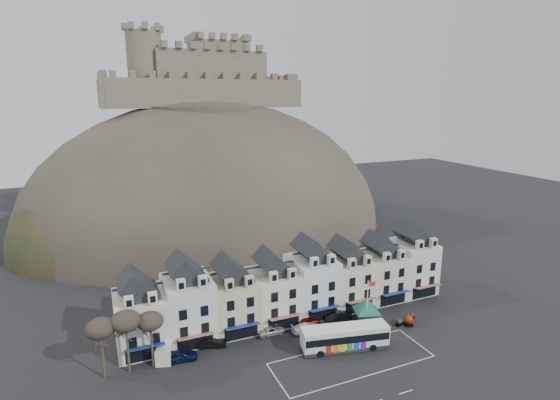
# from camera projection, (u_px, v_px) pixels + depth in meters

# --- Properties ---
(ground) EXTENTS (300.00, 300.00, 0.00)m
(ground) POSITION_uv_depth(u_px,v_px,m) (344.00, 369.00, 57.52)
(ground) COLOR black
(ground) RESTS_ON ground
(coach_bay_markings) EXTENTS (22.00, 7.50, 0.01)m
(coach_bay_markings) POSITION_uv_depth(u_px,v_px,m) (352.00, 360.00, 59.41)
(coach_bay_markings) COLOR silver
(coach_bay_markings) RESTS_ON ground
(townhouse_terrace) EXTENTS (54.40, 9.35, 11.80)m
(townhouse_terrace) POSITION_uv_depth(u_px,v_px,m) (294.00, 284.00, 70.59)
(townhouse_terrace) COLOR white
(townhouse_terrace) RESTS_ON ground
(castle_hill) EXTENTS (100.00, 76.00, 68.00)m
(castle_hill) POSITION_uv_depth(u_px,v_px,m) (215.00, 226.00, 119.51)
(castle_hill) COLOR #39342C
(castle_hill) RESTS_ON ground
(castle) EXTENTS (50.20, 22.20, 22.00)m
(castle) POSITION_uv_depth(u_px,v_px,m) (200.00, 75.00, 116.05)
(castle) COLOR #675E4E
(castle) RESTS_ON ground
(tree_left_far) EXTENTS (3.61, 3.61, 8.24)m
(tree_left_far) POSITION_uv_depth(u_px,v_px,m) (100.00, 329.00, 54.09)
(tree_left_far) COLOR #322B20
(tree_left_far) RESTS_ON ground
(tree_left_mid) EXTENTS (3.78, 3.78, 8.64)m
(tree_left_mid) POSITION_uv_depth(u_px,v_px,m) (125.00, 322.00, 55.17)
(tree_left_mid) COLOR #322B20
(tree_left_mid) RESTS_ON ground
(tree_left_near) EXTENTS (3.43, 3.43, 7.84)m
(tree_left_near) POSITION_uv_depth(u_px,v_px,m) (150.00, 322.00, 56.49)
(tree_left_near) COLOR #322B20
(tree_left_near) RESTS_ON ground
(bus) EXTENTS (12.70, 5.38, 3.49)m
(bus) POSITION_uv_depth(u_px,v_px,m) (345.00, 337.00, 61.59)
(bus) COLOR #262628
(bus) RESTS_ON ground
(bus_shelter) EXTENTS (7.13, 7.13, 4.74)m
(bus_shelter) POSITION_uv_depth(u_px,v_px,m) (367.00, 305.00, 66.95)
(bus_shelter) COLOR black
(bus_shelter) RESTS_ON ground
(red_buoy) EXTENTS (1.38, 1.38, 1.71)m
(red_buoy) POSITION_uv_depth(u_px,v_px,m) (409.00, 320.00, 68.11)
(red_buoy) COLOR black
(red_buoy) RESTS_ON ground
(flagpole) EXTENTS (1.19, 0.36, 8.41)m
(flagpole) POSITION_uv_depth(u_px,v_px,m) (368.00, 302.00, 65.51)
(flagpole) COLOR silver
(flagpole) RESTS_ON ground
(white_van) EXTENTS (3.35, 5.08, 2.14)m
(white_van) POSITION_uv_depth(u_px,v_px,m) (165.00, 350.00, 59.82)
(white_van) COLOR silver
(white_van) RESTS_ON ground
(planter_west) EXTENTS (1.04, 0.74, 0.94)m
(planter_west) POSITION_uv_depth(u_px,v_px,m) (412.00, 316.00, 70.22)
(planter_west) COLOR black
(planter_west) RESTS_ON ground
(planter_east) EXTENTS (1.20, 0.93, 1.08)m
(planter_east) POSITION_uv_depth(u_px,v_px,m) (399.00, 323.00, 68.14)
(planter_east) COLOR black
(planter_east) RESTS_ON ground
(car_navy) EXTENTS (4.68, 2.23, 1.54)m
(car_navy) POSITION_uv_depth(u_px,v_px,m) (180.00, 356.00, 59.05)
(car_navy) COLOR #0C123E
(car_navy) RESTS_ON ground
(car_black) EXTENTS (4.70, 2.80, 1.46)m
(car_black) POSITION_uv_depth(u_px,v_px,m) (211.00, 342.00, 62.35)
(car_black) COLOR black
(car_black) RESTS_ON ground
(car_silver) EXTENTS (4.41, 2.23, 1.22)m
(car_silver) POSITION_uv_depth(u_px,v_px,m) (271.00, 330.00, 65.73)
(car_silver) COLOR #B0B2B9
(car_silver) RESTS_ON ground
(car_white) EXTENTS (4.63, 1.94, 1.34)m
(car_white) POSITION_uv_depth(u_px,v_px,m) (306.00, 328.00, 66.39)
(car_white) COLOR white
(car_white) RESTS_ON ground
(car_maroon) EXTENTS (4.09, 1.78, 1.37)m
(car_maroon) POSITION_uv_depth(u_px,v_px,m) (308.00, 321.00, 68.38)
(car_maroon) COLOR #540804
(car_maroon) RESTS_ON ground
(car_charcoal) EXTENTS (4.90, 2.60, 1.53)m
(car_charcoal) POSITION_uv_depth(u_px,v_px,m) (338.00, 315.00, 70.05)
(car_charcoal) COLOR black
(car_charcoal) RESTS_ON ground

